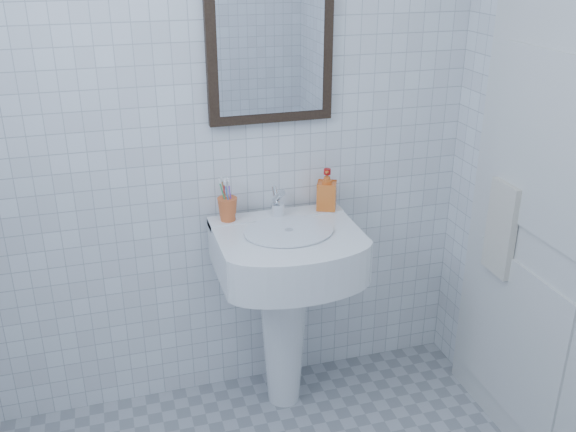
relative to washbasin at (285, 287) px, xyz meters
name	(u,v)px	position (x,y,z in m)	size (l,w,h in m)	color
wall_back	(212,123)	(-0.24, 0.21, 0.67)	(2.20, 0.02, 2.50)	silver
washbasin	(285,287)	(0.00, 0.00, 0.00)	(0.57, 0.41, 0.87)	white
faucet	(278,204)	(0.00, 0.10, 0.33)	(0.06, 0.12, 0.14)	white
toothbrush_cup	(228,209)	(-0.20, 0.12, 0.33)	(0.08, 0.08, 0.10)	#D85D2B
soap_dispenser	(327,189)	(0.22, 0.12, 0.37)	(0.08, 0.08, 0.18)	red
wall_mirror	(270,43)	(0.00, 0.19, 0.97)	(0.50, 0.04, 0.62)	black
bathroom_door	(540,212)	(0.84, -0.44, 0.42)	(0.04, 0.80, 2.00)	silver
towel_ring	(512,185)	(0.82, -0.28, 0.47)	(0.18, 0.18, 0.01)	white
hand_towel	(501,229)	(0.80, -0.28, 0.29)	(0.03, 0.16, 0.38)	silver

